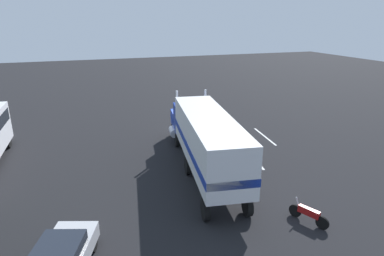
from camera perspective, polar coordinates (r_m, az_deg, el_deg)
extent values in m
plane|color=black|center=(28.16, -1.47, -1.57)|extent=(120.00, 120.00, 0.00)
cube|color=silver|center=(24.58, 10.52, -4.95)|extent=(4.36, 0.92, 0.01)
cube|color=silver|center=(28.97, 12.47, -1.42)|extent=(4.39, 0.68, 0.01)
cube|color=#193399|center=(27.68, -0.92, 1.79)|extent=(2.16, 2.75, 1.20)
cube|color=#193399|center=(26.03, -0.34, 1.85)|extent=(1.77, 2.68, 2.20)
cube|color=silver|center=(28.57, -1.23, 2.32)|extent=(0.40, 2.09, 1.08)
cube|color=#193399|center=(27.66, -0.92, 1.91)|extent=(2.17, 2.79, 0.36)
cylinder|color=silver|center=(25.18, -2.59, 2.67)|extent=(0.18, 0.18, 3.40)
cylinder|color=silver|center=(25.55, 2.30, 2.91)|extent=(0.18, 0.18, 3.40)
cube|color=silver|center=(19.95, 2.84, -1.78)|extent=(10.77, 4.17, 2.80)
cube|color=#193399|center=(20.10, 2.82, -2.90)|extent=(10.78, 4.21, 0.44)
cylinder|color=silver|center=(26.62, -3.25, -0.63)|extent=(1.38, 0.83, 0.64)
cylinder|color=black|center=(28.17, -3.21, -0.40)|extent=(1.13, 0.46, 1.10)
cylinder|color=black|center=(28.50, 1.18, -0.14)|extent=(1.13, 0.46, 1.10)
cylinder|color=black|center=(26.02, -2.57, -2.01)|extent=(1.13, 0.46, 1.10)
cylinder|color=black|center=(26.38, 2.17, -1.71)|extent=(1.13, 0.46, 1.10)
cylinder|color=black|center=(21.50, -0.74, -6.56)|extent=(1.13, 0.46, 1.10)
cylinder|color=black|center=(21.94, 4.97, -6.10)|extent=(1.13, 0.46, 1.10)
cylinder|color=black|center=(16.97, 2.33, -13.96)|extent=(1.13, 0.46, 1.10)
cylinder|color=black|center=(17.53, 9.56, -13.09)|extent=(1.13, 0.46, 1.10)
cylinder|color=#2D3347|center=(22.29, 9.53, -6.29)|extent=(0.18, 0.18, 0.82)
cylinder|color=#2D3347|center=(22.43, 9.49, -6.13)|extent=(0.18, 0.18, 0.82)
cylinder|color=#333338|center=(22.08, 9.61, -4.55)|extent=(0.34, 0.34, 0.58)
sphere|color=tan|center=(21.92, 9.66, -3.58)|extent=(0.23, 0.23, 0.23)
cube|color=black|center=(22.09, 10.13, -4.49)|extent=(0.30, 0.24, 0.36)
cylinder|color=black|center=(29.45, -29.23, -2.07)|extent=(1.01, 0.31, 1.00)
cube|color=#1E232D|center=(14.17, -22.27, -19.26)|extent=(2.52, 2.24, 0.55)
cylinder|color=black|center=(16.26, -22.30, -18.14)|extent=(0.68, 0.41, 0.64)
cylinder|color=black|center=(15.77, -16.74, -18.70)|extent=(0.68, 0.41, 0.64)
cylinder|color=black|center=(18.08, 17.40, -13.50)|extent=(0.64, 0.36, 0.66)
cylinder|color=black|center=(17.57, 21.61, -15.03)|extent=(0.64, 0.36, 0.66)
cube|color=maroon|center=(17.67, 19.57, -13.49)|extent=(1.10, 0.67, 0.36)
cylinder|color=silver|center=(17.81, 17.83, -12.37)|extent=(0.29, 0.18, 0.69)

